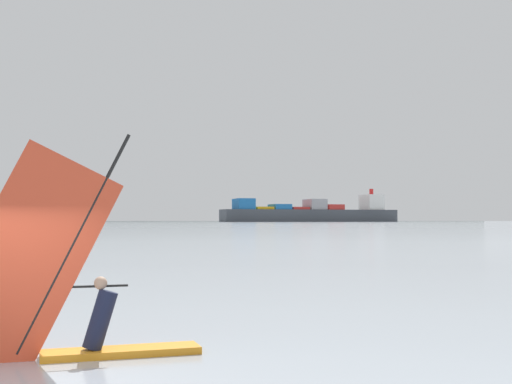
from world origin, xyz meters
TOP-DOWN VIEW (x-y plane):
  - ground_plane at (0.00, 0.00)m, footprint 4000.00×4000.00m
  - windsurfer at (0.79, 1.60)m, footprint 4.32×0.98m
  - cargo_ship at (178.54, 641.25)m, footprint 178.94×47.52m
  - distant_headland at (1.20, 1225.30)m, footprint 1332.40×431.45m

SIDE VIEW (x-z plane):
  - ground_plane at x=0.00m, z-range 0.00..0.00m
  - windsurfer at x=0.79m, z-range -1.02..2.94m
  - cargo_ship at x=178.54m, z-range -7.81..25.65m
  - distant_headland at x=1.20m, z-range 0.00..41.22m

